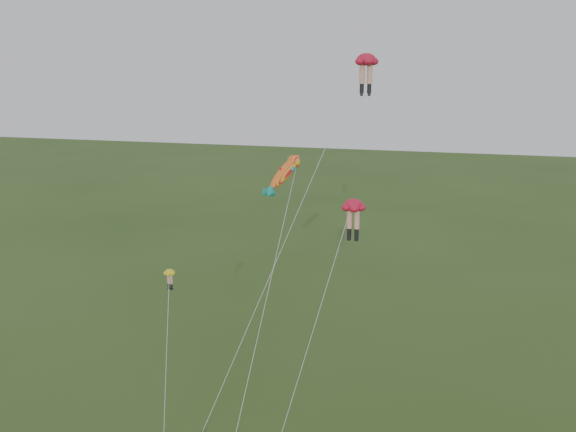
% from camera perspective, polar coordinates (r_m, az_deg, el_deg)
% --- Properties ---
extents(legs_kite_red_high, '(7.88, 13.79, 22.32)m').
position_cam_1_polar(legs_kite_red_high, '(44.28, 6.81, 13.06)').
color(legs_kite_red_high, red).
rests_on(legs_kite_red_high, ground).
extents(legs_kite_red_mid, '(3.31, 9.37, 13.49)m').
position_cam_1_polar(legs_kite_red_mid, '(39.43, 5.75, 0.45)').
color(legs_kite_red_mid, red).
rests_on(legs_kite_red_mid, ground).
extents(legs_kite_yellow, '(2.97, 6.53, 8.76)m').
position_cam_1_polar(legs_kite_yellow, '(41.63, -10.51, -6.09)').
color(legs_kite_yellow, yellow).
rests_on(legs_kite_yellow, ground).
extents(fish_kite, '(2.24, 9.71, 16.18)m').
position_cam_1_polar(fish_kite, '(40.58, -0.29, 3.79)').
color(fish_kite, gold).
rests_on(fish_kite, ground).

